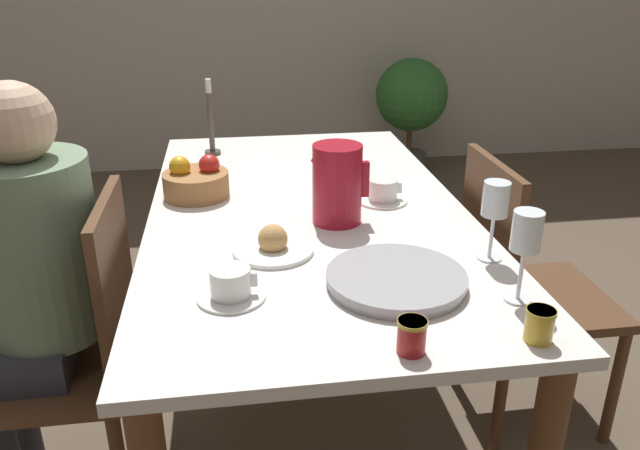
# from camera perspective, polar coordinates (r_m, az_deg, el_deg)

# --- Properties ---
(ground_plane) EXTENTS (20.00, 20.00, 0.00)m
(ground_plane) POSITION_cam_1_polar(r_m,az_deg,el_deg) (2.24, -0.97, -16.24)
(ground_plane) COLOR brown
(dining_table) EXTENTS (0.93, 1.66, 0.74)m
(dining_table) POSITION_cam_1_polar(r_m,az_deg,el_deg) (1.90, -1.09, -1.22)
(dining_table) COLOR silver
(dining_table) RESTS_ON ground_plane
(chair_person_side) EXTENTS (0.42, 0.42, 0.89)m
(chair_person_side) POSITION_cam_1_polar(r_m,az_deg,el_deg) (1.78, -21.50, -10.71)
(chair_person_side) COLOR #51331E
(chair_person_side) RESTS_ON ground_plane
(chair_opposite) EXTENTS (0.42, 0.42, 0.89)m
(chair_opposite) POSITION_cam_1_polar(r_m,az_deg,el_deg) (2.05, 17.82, -5.48)
(chair_opposite) COLOR #51331E
(chair_opposite) RESTS_ON ground_plane
(person_seated) EXTENTS (0.39, 0.41, 1.17)m
(person_seated) POSITION_cam_1_polar(r_m,az_deg,el_deg) (1.73, -25.12, -4.05)
(person_seated) COLOR #33333D
(person_seated) RESTS_ON ground_plane
(red_pitcher) EXTENTS (0.16, 0.14, 0.22)m
(red_pitcher) POSITION_cam_1_polar(r_m,az_deg,el_deg) (1.72, 1.58, 3.79)
(red_pitcher) COLOR #A31423
(red_pitcher) RESTS_ON dining_table
(wine_glass_water) EXTENTS (0.06, 0.06, 0.20)m
(wine_glass_water) POSITION_cam_1_polar(r_m,az_deg,el_deg) (1.54, 15.74, 1.96)
(wine_glass_water) COLOR white
(wine_glass_water) RESTS_ON dining_table
(wine_glass_juice) EXTENTS (0.06, 0.06, 0.21)m
(wine_glass_juice) POSITION_cam_1_polar(r_m,az_deg,el_deg) (1.37, 18.33, -1.02)
(wine_glass_juice) COLOR white
(wine_glass_juice) RESTS_ON dining_table
(teacup_near_person) EXTENTS (0.15, 0.15, 0.07)m
(teacup_near_person) POSITION_cam_1_polar(r_m,az_deg,el_deg) (1.37, -8.16, -5.50)
(teacup_near_person) COLOR white
(teacup_near_person) RESTS_ON dining_table
(teacup_across) EXTENTS (0.15, 0.15, 0.07)m
(teacup_across) POSITION_cam_1_polar(r_m,az_deg,el_deg) (1.91, 5.77, 3.02)
(teacup_across) COLOR white
(teacup_across) RESTS_ON dining_table
(serving_tray) EXTENTS (0.32, 0.32, 0.03)m
(serving_tray) POSITION_cam_1_polar(r_m,az_deg,el_deg) (1.43, 6.98, -4.94)
(serving_tray) COLOR #9E9EA3
(serving_tray) RESTS_ON dining_table
(bread_plate) EXTENTS (0.21, 0.21, 0.08)m
(bread_plate) POSITION_cam_1_polar(r_m,az_deg,el_deg) (1.58, -4.32, -1.82)
(bread_plate) COLOR white
(bread_plate) RESTS_ON dining_table
(jam_jar_amber) EXTENTS (0.06, 0.06, 0.07)m
(jam_jar_amber) POSITION_cam_1_polar(r_m,az_deg,el_deg) (1.19, 8.38, -9.89)
(jam_jar_amber) COLOR #A81E1E
(jam_jar_amber) RESTS_ON dining_table
(jam_jar_red) EXTENTS (0.06, 0.06, 0.07)m
(jam_jar_red) POSITION_cam_1_polar(r_m,az_deg,el_deg) (1.29, 19.44, -8.50)
(jam_jar_red) COLOR gold
(jam_jar_red) RESTS_ON dining_table
(fruit_bowl) EXTENTS (0.20, 0.20, 0.13)m
(fruit_bowl) POSITION_cam_1_polar(r_m,az_deg,el_deg) (1.97, -11.28, 3.90)
(fruit_bowl) COLOR #9E6B3D
(fruit_bowl) RESTS_ON dining_table
(candlestick_tall) EXTENTS (0.06, 0.06, 0.28)m
(candlestick_tall) POSITION_cam_1_polar(r_m,az_deg,el_deg) (2.38, -9.93, 8.87)
(candlestick_tall) COLOR #4C4238
(candlestick_tall) RESTS_ON dining_table
(potted_plant) EXTENTS (0.49, 0.49, 0.81)m
(potted_plant) POSITION_cam_1_polar(r_m,az_deg,el_deg) (4.39, 8.35, 11.20)
(potted_plant) COLOR #4C4742
(potted_plant) RESTS_ON ground_plane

